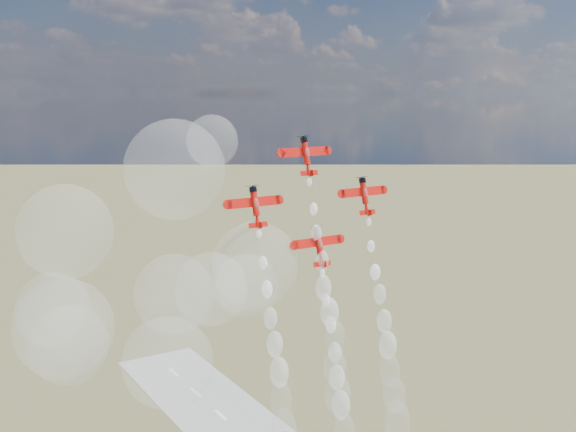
% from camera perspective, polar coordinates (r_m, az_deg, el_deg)
% --- Properties ---
extents(plane_lead, '(11.74, 4.57, 8.22)m').
position_cam_1_polar(plane_lead, '(141.49, 1.55, 5.17)').
color(plane_lead, red).
rests_on(plane_lead, ground).
extents(plane_left, '(11.74, 4.57, 8.22)m').
position_cam_1_polar(plane_left, '(133.50, -2.79, 0.86)').
color(plane_left, red).
rests_on(plane_left, ground).
extents(plane_right, '(11.74, 4.57, 8.22)m').
position_cam_1_polar(plane_right, '(148.46, 6.49, 1.77)').
color(plane_right, red).
rests_on(plane_right, ground).
extents(plane_slot, '(11.74, 4.57, 8.22)m').
position_cam_1_polar(plane_slot, '(140.19, 2.65, -2.52)').
color(plane_slot, red).
rests_on(plane_slot, ground).
extents(smoke_trail_lead, '(5.52, 14.62, 45.72)m').
position_cam_1_polar(smoke_trail_lead, '(141.88, 3.82, -11.18)').
color(smoke_trail_lead, white).
rests_on(smoke_trail_lead, plane_lead).
extents(smoke_trail_left, '(5.26, 13.90, 44.75)m').
position_cam_1_polar(smoke_trail_left, '(136.67, -0.52, -16.07)').
color(smoke_trail_left, white).
rests_on(smoke_trail_left, plane_left).
extents(smoke_trail_right, '(5.14, 14.16, 45.08)m').
position_cam_1_polar(smoke_trail_right, '(151.47, 8.78, -13.52)').
color(smoke_trail_right, white).
rests_on(smoke_trail_right, plane_right).
extents(drifted_smoke_cloud, '(58.58, 36.71, 53.91)m').
position_cam_1_polar(drifted_smoke_cloud, '(135.89, -10.97, -4.63)').
color(drifted_smoke_cloud, white).
rests_on(drifted_smoke_cloud, ground).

